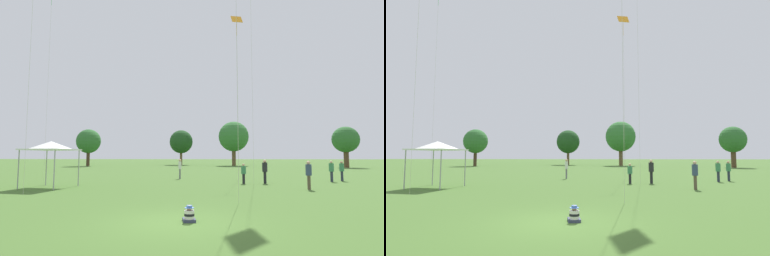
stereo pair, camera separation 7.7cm
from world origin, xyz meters
TOP-DOWN VIEW (x-y plane):
  - ground_plane at (0.00, 0.00)m, footprint 300.00×300.00m
  - seated_toddler at (0.50, 0.15)m, footprint 0.49×0.57m
  - person_standing_0 at (11.21, 15.57)m, footprint 0.41×0.41m
  - person_standing_2 at (7.53, 9.88)m, footprint 0.49×0.49m
  - person_standing_3 at (5.46, 13.82)m, footprint 0.43×0.43m
  - person_standing_4 at (12.37, 16.36)m, footprint 0.38×0.38m
  - person_standing_5 at (-1.59, 17.91)m, footprint 0.35×0.35m
  - person_standing_6 at (3.79, 13.55)m, footprint 0.50×0.50m
  - canopy_tent at (-9.68, 9.96)m, footprint 3.35×3.35m
  - kite_4 at (3.81, 17.71)m, footprint 1.14×0.82m
  - distant_tree_0 at (-5.26, 57.21)m, footprint 5.22×5.22m
  - distant_tree_1 at (6.20, 53.12)m, footprint 6.28×6.28m
  - distant_tree_2 at (-23.12, 48.75)m, footprint 4.80×4.80m
  - distant_tree_3 at (25.30, 44.71)m, footprint 4.60×4.60m

SIDE VIEW (x-z plane):
  - ground_plane at x=0.00m, z-range 0.00..0.00m
  - seated_toddler at x=0.50m, z-range -0.06..0.49m
  - person_standing_6 at x=3.79m, z-range 0.14..1.67m
  - person_standing_4 at x=12.37m, z-range 0.16..1.86m
  - person_standing_0 at x=11.21m, z-range 0.16..1.89m
  - person_standing_2 at x=7.53m, z-range 0.18..2.00m
  - person_standing_3 at x=5.46m, z-range 0.17..2.01m
  - person_standing_5 at x=-1.59m, z-range 0.22..2.06m
  - canopy_tent at x=-9.68m, z-range 1.25..4.38m
  - distant_tree_3 at x=25.30m, z-range 1.25..8.51m
  - distant_tree_2 at x=-23.12m, z-range 1.24..8.62m
  - distant_tree_0 at x=-5.26m, z-range 1.26..9.06m
  - distant_tree_1 at x=6.20m, z-range 1.42..10.65m
  - kite_4 at x=3.81m, z-range 6.74..22.26m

